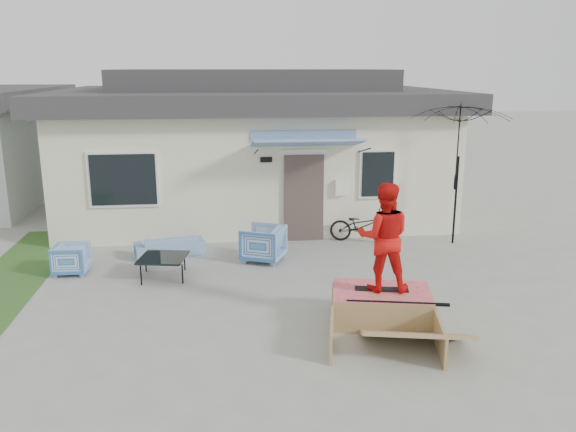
{
  "coord_description": "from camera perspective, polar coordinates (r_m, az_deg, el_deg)",
  "views": [
    {
      "loc": [
        -1.0,
        -9.14,
        4.1
      ],
      "look_at": [
        0.3,
        1.8,
        1.3
      ],
      "focal_mm": 36.52,
      "sensor_mm": 36.0,
      "label": 1
    }
  ],
  "objects": [
    {
      "name": "loveseat",
      "position": [
        13.41,
        -11.45,
        -2.5
      ],
      "size": [
        1.59,
        0.79,
        0.6
      ],
      "primitive_type": "imported",
      "rotation": [
        0.0,
        0.0,
        3.37
      ],
      "color": "#205FA1",
      "rests_on": "ground"
    },
    {
      "name": "bicycle",
      "position": [
        14.19,
        7.16,
        -0.61
      ],
      "size": [
        1.61,
        1.0,
        0.97
      ],
      "primitive_type": "imported",
      "rotation": [
        0.0,
        0.0,
        1.24
      ],
      "color": "black",
      "rests_on": "ground"
    },
    {
      "name": "armchair_right",
      "position": [
        12.73,
        -2.44,
        -2.52
      ],
      "size": [
        1.05,
        1.08,
        0.86
      ],
      "primitive_type": "imported",
      "rotation": [
        0.0,
        0.0,
        -1.99
      ],
      "color": "#205FA1",
      "rests_on": "ground"
    },
    {
      "name": "armchair_left",
      "position": [
        12.75,
        -20.34,
        -3.8
      ],
      "size": [
        0.64,
        0.69,
        0.68
      ],
      "primitive_type": "imported",
      "rotation": [
        0.0,
        0.0,
        1.54
      ],
      "color": "#205FA1",
      "rests_on": "ground"
    },
    {
      "name": "coffee_table",
      "position": [
        12.04,
        -12.03,
        -4.87
      ],
      "size": [
        1.03,
        1.03,
        0.44
      ],
      "primitive_type": "cube",
      "rotation": [
        0.0,
        0.0,
        -0.18
      ],
      "color": "black",
      "rests_on": "ground"
    },
    {
      "name": "skateboard",
      "position": [
        9.86,
        9.1,
        -6.98
      ],
      "size": [
        0.9,
        0.4,
        0.05
      ],
      "primitive_type": "cube",
      "rotation": [
        0.0,
        0.0,
        -0.22
      ],
      "color": "black",
      "rests_on": "skate_ramp"
    },
    {
      "name": "house",
      "position": [
        17.3,
        -3.44,
        7.06
      ],
      "size": [
        10.8,
        8.49,
        4.1
      ],
      "color": "beige",
      "rests_on": "ground"
    },
    {
      "name": "grass_strip",
      "position": [
        12.59,
        -25.99,
        -6.23
      ],
      "size": [
        1.4,
        8.0,
        0.01
      ],
      "primitive_type": "cube",
      "color": "#2B5020",
      "rests_on": "ground"
    },
    {
      "name": "patio_umbrella",
      "position": [
        14.27,
        16.19,
        4.21
      ],
      "size": [
        2.58,
        2.44,
        2.2
      ],
      "color": "black",
      "rests_on": "ground"
    },
    {
      "name": "skater",
      "position": [
        9.57,
        9.32,
        -1.83
      ],
      "size": [
        0.99,
        0.84,
        1.79
      ],
      "primitive_type": "imported",
      "rotation": [
        0.0,
        0.0,
        2.94
      ],
      "color": "red",
      "rests_on": "skateboard"
    },
    {
      "name": "ground",
      "position": [
        10.07,
        -0.49,
        -9.77
      ],
      "size": [
        90.0,
        90.0,
        0.0
      ],
      "primitive_type": "plane",
      "color": "gray",
      "rests_on": "ground"
    },
    {
      "name": "skate_ramp",
      "position": [
        9.92,
        9.05,
        -8.67
      ],
      "size": [
        2.0,
        2.41,
        0.53
      ],
      "primitive_type": null,
      "rotation": [
        0.0,
        0.0,
        -0.21
      ],
      "color": "olive",
      "rests_on": "ground"
    }
  ]
}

